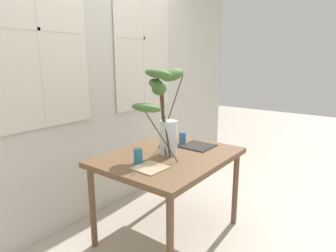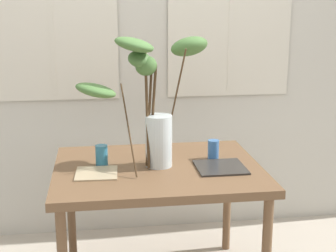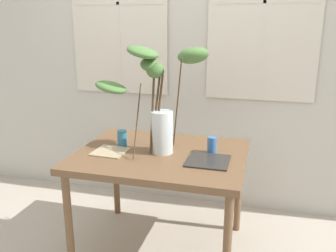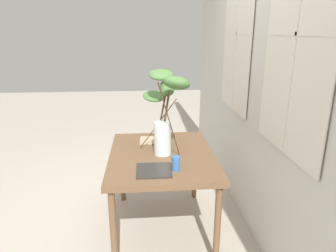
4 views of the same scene
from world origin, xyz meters
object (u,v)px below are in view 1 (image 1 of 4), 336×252
Objects in this scene: vase_with_branches at (164,106)px; plate_square_right at (198,146)px; drinking_glass_blue_right at (182,138)px; dining_table at (169,163)px; drinking_glass_blue_left at (138,156)px; plate_square_left at (150,168)px.

plate_square_right is at bearing -16.29° from vase_with_branches.
vase_with_branches is 2.96× the size of plate_square_right.
drinking_glass_blue_right is (0.37, 0.06, -0.36)m from vase_with_branches.
drinking_glass_blue_right reaches higher than plate_square_right.
drinking_glass_blue_left reaches higher than dining_table.
drinking_glass_blue_right is at bearing 14.71° from dining_table.
dining_table is 0.49m from vase_with_branches.
drinking_glass_blue_left is 0.52× the size of plate_square_left.
drinking_glass_blue_right is 0.70m from plate_square_left.
drinking_glass_blue_left is at bearing -177.92° from drinking_glass_blue_right.
plate_square_right is (0.00, -0.17, -0.05)m from drinking_glass_blue_right.
drinking_glass_blue_left is 1.02× the size of drinking_glass_blue_right.
vase_with_branches is at bearing 163.71° from plate_square_right.
dining_table is 0.36m from plate_square_right.
plate_square_right is at bearing -12.70° from drinking_glass_blue_left.
drinking_glass_blue_right is at bearing 14.00° from plate_square_left.
vase_with_branches reaches higher than drinking_glass_blue_right.
drinking_glass_blue_left is (-0.31, 0.07, 0.13)m from dining_table.
vase_with_branches is 0.53m from plate_square_left.
vase_with_branches is 7.04× the size of drinking_glass_blue_right.
drinking_glass_blue_left is 0.43× the size of plate_square_right.
drinking_glass_blue_left reaches higher than drinking_glass_blue_right.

